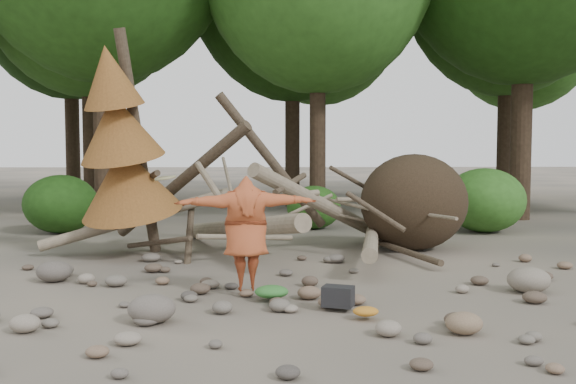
{
  "coord_description": "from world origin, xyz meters",
  "views": [
    {
      "loc": [
        -0.42,
        -8.71,
        2.11
      ],
      "look_at": [
        -0.08,
        1.5,
        1.4
      ],
      "focal_mm": 40.0,
      "sensor_mm": 36.0,
      "label": 1
    }
  ],
  "objects": [
    {
      "name": "backpack",
      "position": [
        0.5,
        -0.56,
        0.13
      ],
      "size": [
        0.46,
        0.38,
        0.26
      ],
      "primitive_type": "cube",
      "rotation": [
        0.0,
        0.0,
        -0.35
      ],
      "color": "black",
      "rests_on": "ground"
    },
    {
      "name": "deadfall_pile",
      "position": [
        2.02,
        4.24,
        0.95
      ],
      "size": [
        8.55,
        5.24,
        3.3
      ],
      "color": "#332619",
      "rests_on": "ground"
    },
    {
      "name": "boulder_front_right",
      "position": [
        1.81,
        -1.65,
        0.13
      ],
      "size": [
        0.42,
        0.38,
        0.25
      ],
      "primitive_type": "ellipsoid",
      "color": "#846B52",
      "rests_on": "ground"
    },
    {
      "name": "bush_right",
      "position": [
        5.0,
        7.0,
        0.8
      ],
      "size": [
        2.0,
        2.0,
        1.6
      ],
      "primitive_type": "ellipsoid",
      "color": "#336C21",
      "rests_on": "ground"
    },
    {
      "name": "cloth_green",
      "position": [
        -0.35,
        -0.04,
        0.09
      ],
      "size": [
        0.46,
        0.39,
        0.17
      ],
      "primitive_type": "ellipsoid",
      "color": "#2F6E2C",
      "rests_on": "ground"
    },
    {
      "name": "ground",
      "position": [
        0.0,
        0.0,
        0.0
      ],
      "size": [
        120.0,
        120.0,
        0.0
      ],
      "primitive_type": "plane",
      "color": "#514C44",
      "rests_on": "ground"
    },
    {
      "name": "frisbee_thrower",
      "position": [
        -0.72,
        0.35,
        0.9
      ],
      "size": [
        2.31,
        0.77,
        1.65
      ],
      "color": "#AD4B27",
      "rests_on": "ground"
    },
    {
      "name": "boulder_mid_right",
      "position": [
        3.4,
        0.39,
        0.19
      ],
      "size": [
        0.62,
        0.56,
        0.37
      ],
      "primitive_type": "ellipsoid",
      "color": "gray",
      "rests_on": "ground"
    },
    {
      "name": "bush_mid",
      "position": [
        0.8,
        7.8,
        0.56
      ],
      "size": [
        1.4,
        1.4,
        1.12
      ],
      "primitive_type": "ellipsoid",
      "color": "#295B1A",
      "rests_on": "ground"
    },
    {
      "name": "dead_conifer",
      "position": [
        -3.12,
        3.37,
        2.11
      ],
      "size": [
        2.06,
        2.16,
        4.35
      ],
      "color": "#4C3F30",
      "rests_on": "ground"
    },
    {
      "name": "boulder_mid_left",
      "position": [
        -3.77,
        1.37,
        0.17
      ],
      "size": [
        0.55,
        0.5,
        0.33
      ],
      "primitive_type": "ellipsoid",
      "color": "#5B544D",
      "rests_on": "ground"
    },
    {
      "name": "bush_left",
      "position": [
        -5.5,
        7.2,
        0.72
      ],
      "size": [
        1.8,
        1.8,
        1.44
      ],
      "primitive_type": "ellipsoid",
      "color": "#1F4813",
      "rests_on": "ground"
    },
    {
      "name": "boulder_front_left",
      "position": [
        -1.81,
        -1.06,
        0.17
      ],
      "size": [
        0.58,
        0.52,
        0.35
      ],
      "primitive_type": "ellipsoid",
      "color": "#675E55",
      "rests_on": "ground"
    },
    {
      "name": "cloth_orange",
      "position": [
        0.79,
        -1.02,
        0.06
      ],
      "size": [
        0.32,
        0.26,
        0.12
      ],
      "primitive_type": "ellipsoid",
      "color": "#B8721F",
      "rests_on": "ground"
    }
  ]
}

